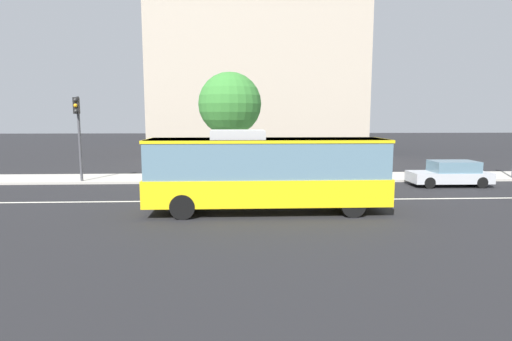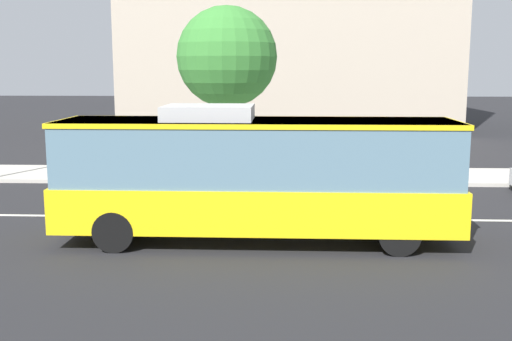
% 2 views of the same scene
% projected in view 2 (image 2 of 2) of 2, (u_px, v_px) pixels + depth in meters
% --- Properties ---
extents(ground_plane, '(160.00, 160.00, 0.00)m').
position_uv_depth(ground_plane, '(289.00, 218.00, 18.00)').
color(ground_plane, black).
extents(sidewalk_kerb, '(80.00, 3.56, 0.14)m').
position_uv_depth(sidewalk_kerb, '(288.00, 175.00, 24.83)').
color(sidewalk_kerb, '#B2ADA3').
rests_on(sidewalk_kerb, ground_plane).
extents(lane_centre_line, '(76.00, 0.16, 0.01)m').
position_uv_depth(lane_centre_line, '(289.00, 218.00, 18.00)').
color(lane_centre_line, silver).
rests_on(lane_centre_line, ground_plane).
extents(transit_bus, '(10.01, 2.54, 3.46)m').
position_uv_depth(transit_bus, '(256.00, 171.00, 15.39)').
color(transit_bus, yellow).
rests_on(transit_bus, ground_plane).
extents(street_tree_kerbside_left, '(4.15, 4.15, 6.91)m').
position_uv_depth(street_tree_kerbside_left, '(227.00, 57.00, 25.20)').
color(street_tree_kerbside_left, '#4C3823').
rests_on(street_tree_kerbside_left, ground_plane).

